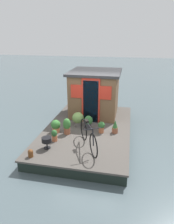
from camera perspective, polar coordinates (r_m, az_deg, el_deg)
The scene contains 13 objects.
ground_plane at distance 7.98m, azimuth 0.30°, elevation -6.88°, with size 60.00×60.00×0.00m, color #4C5B60.
houseboat_deck at distance 7.89m, azimuth 0.30°, elevation -5.59°, with size 5.21×3.16×0.40m.
houseboat_cabin at distance 8.85m, azimuth 2.24°, elevation 5.44°, with size 2.13×2.12×1.91m.
bicycle at distance 6.30m, azimuth 0.34°, elevation -6.73°, with size 1.63×0.87×0.87m.
potted_plant_succulent at distance 7.32m, azimuth 4.05°, elevation -4.10°, with size 0.25×0.25×0.42m.
potted_plant_ivy at distance 7.54m, azimuth 0.43°, elevation -2.79°, with size 0.31×0.31×0.53m.
potted_plant_lavender at distance 6.85m, azimuth -9.15°, elevation -6.49°, with size 0.19×0.19×0.40m.
potted_plant_thyme at distance 7.36m, azimuth 7.88°, elevation -4.19°, with size 0.21×0.21×0.48m.
potted_plant_geranium at distance 7.22m, azimuth -5.66°, elevation -3.90°, with size 0.27×0.27×0.59m.
potted_plant_sage at distance 7.40m, azimuth -8.76°, elevation -3.86°, with size 0.34×0.34×0.47m.
potted_plant_mint at distance 7.83m, azimuth -2.56°, elevation -1.88°, with size 0.44×0.44×0.55m.
charcoal_grill at distance 6.44m, azimuth -11.28°, elevation -7.82°, with size 0.31×0.31×0.37m.
mooring_bollard at distance 6.20m, azimuth -15.58°, elevation -11.04°, with size 0.15×0.15×0.24m.
Camera 1 is at (-6.92, -1.40, 3.73)m, focal length 32.54 mm.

